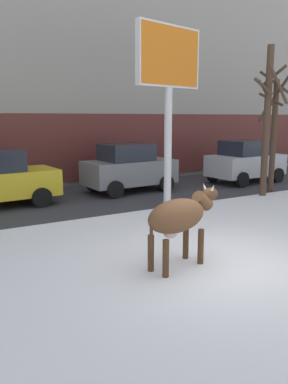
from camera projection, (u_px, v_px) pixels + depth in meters
ground_plane at (224, 264)px, 7.65m from camera, size 120.00×120.00×0.00m
road_strip at (83, 197)px, 13.99m from camera, size 60.00×5.60×0.01m
building_facade at (33, 35)px, 17.42m from camera, size 44.00×6.10×13.00m
cow_brown at (179, 217)px, 7.34m from camera, size 1.94×0.88×1.54m
billboard at (169, 68)px, 11.71m from camera, size 2.51×0.69×5.56m
car_grey_hatchback at (129, 168)px, 14.96m from camera, size 3.59×2.08×1.86m
car_silver_hatchback at (245, 162)px, 17.15m from camera, size 3.59×2.08×1.86m
bare_tree_left_lot at (273, 129)px, 14.73m from camera, size 1.27×1.51×4.52m
bare_tree_far_back at (268, 117)px, 13.84m from camera, size 1.19×1.22×5.33m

